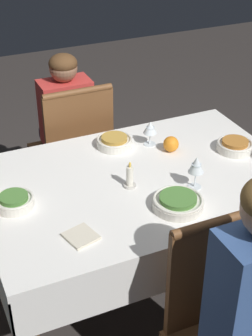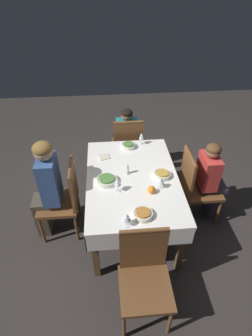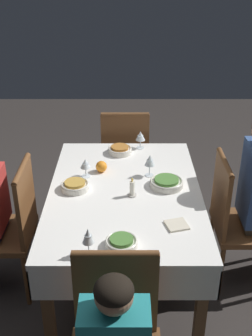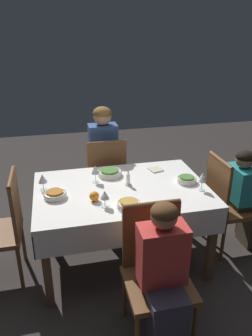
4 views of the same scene
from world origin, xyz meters
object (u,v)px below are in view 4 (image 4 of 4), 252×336
chair_east (228,201)px  chair_west (2,225)px  bowl_north (110,173)px  orange_fruit (94,196)px  wine_glass_east (202,178)px  bowl_west (55,194)px  bowl_south (129,204)px  person_child_red (164,276)px  candle_centerpiece (128,180)px  wine_glass_west (43,179)px  napkin_red_folded (155,169)px  chair_north (106,175)px  chair_south (155,267)px  person_child_teal (245,195)px  bowl_east (187,179)px  wine_glass_south (105,195)px  person_adult_denim (103,154)px  dining_table (122,197)px  wine_glass_north (95,170)px

chair_east → chair_west: size_ratio=1.00×
bowl_north → orange_fruit: 0.48m
wine_glass_east → bowl_west: (-1.19, 0.14, -0.09)m
bowl_north → bowl_south: 0.60m
person_child_red → candle_centerpiece: size_ratio=8.24×
bowl_north → orange_fruit: (-0.20, -0.44, 0.01)m
chair_west → bowl_north: 1.01m
wine_glass_west → napkin_red_folded: size_ratio=0.98×
candle_centerpiece → wine_glass_east: bearing=-21.7°
bowl_south → chair_north: bearing=90.2°
chair_south → bowl_west: 0.98m
person_child_teal → chair_east: bearing=90.0°
person_child_red → bowl_east: person_child_red is taller
bowl_north → bowl_west: same height
person_child_red → wine_glass_east: person_child_red is taller
chair_west → napkin_red_folded: bearing=101.9°
bowl_north → bowl_east: size_ratio=1.29×
person_child_red → bowl_west: 1.10m
chair_south → person_child_teal: (1.10, 0.72, 0.03)m
wine_glass_south → bowl_east: wine_glass_south is taller
napkin_red_folded → person_adult_denim: bearing=123.3°
wine_glass_south → napkin_red_folded: wine_glass_south is taller
candle_centerpiece → dining_table: bearing=-145.0°
bowl_north → napkin_red_folded: (0.44, 0.02, -0.02)m
bowl_south → bowl_west: 0.61m
orange_fruit → person_child_red: bearing=-67.2°
chair_south → person_adult_denim: bearing=92.9°
bowl_north → wine_glass_south: size_ratio=1.69×
person_child_teal → wine_glass_east: (-0.53, -0.14, 0.30)m
bowl_east → wine_glass_east: bearing=-69.6°
wine_glass_west → wine_glass_north: bearing=6.4°
chair_south → orange_fruit: size_ratio=11.97×
wine_glass_east → bowl_east: bearing=110.4°
chair_east → napkin_red_folded: size_ratio=6.55×
wine_glass_east → candle_centerpiece: size_ratio=1.26×
bowl_south → wine_glass_west: 0.77m
person_adult_denim → bowl_north: 0.65m
person_child_red → candle_centerpiece: bearing=90.0°
wine_glass_west → orange_fruit: (0.39, -0.28, -0.06)m
chair_west → bowl_south: 1.06m
bowl_south → napkin_red_folded: 0.74m
bowl_east → bowl_west: 1.13m
dining_table → chair_west: 1.00m
bowl_south → candle_centerpiece: bearing=77.7°
person_child_teal → bowl_south: person_child_teal is taller
chair_east → person_child_red: bearing=133.8°
chair_west → wine_glass_north: size_ratio=6.00×
wine_glass_south → candle_centerpiece: bearing=50.8°
candle_centerpiece → wine_glass_west: bearing=174.2°
wine_glass_west → person_child_red: bearing=-55.8°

